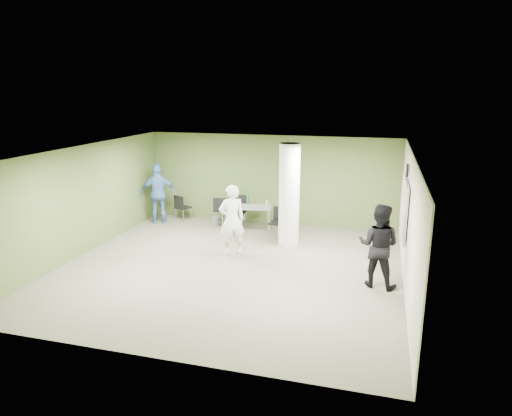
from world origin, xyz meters
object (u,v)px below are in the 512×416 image
(chair_back_left, at_px, (181,206))
(man_black, at_px, (379,246))
(man_blue, at_px, (159,194))
(woman_white, at_px, (232,220))
(folding_table, at_px, (246,208))

(chair_back_left, distance_m, man_black, 7.25)
(man_blue, bearing_deg, chair_back_left, -163.08)
(chair_back_left, xyz_separation_m, man_blue, (-0.54, -0.48, 0.48))
(woman_white, xyz_separation_m, man_black, (3.66, -1.05, 0.00))
(man_blue, bearing_deg, man_black, 130.47)
(folding_table, xyz_separation_m, man_black, (3.92, -3.24, 0.24))
(man_black, height_order, man_blue, man_blue)
(woman_white, distance_m, man_blue, 3.77)
(woman_white, bearing_deg, man_black, 131.92)
(chair_back_left, bearing_deg, woman_white, 155.64)
(folding_table, height_order, man_black, man_black)
(folding_table, distance_m, woman_white, 2.22)
(man_black, bearing_deg, folding_table, -26.47)
(chair_back_left, height_order, man_black, man_black)
(chair_back_left, distance_m, woman_white, 3.69)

